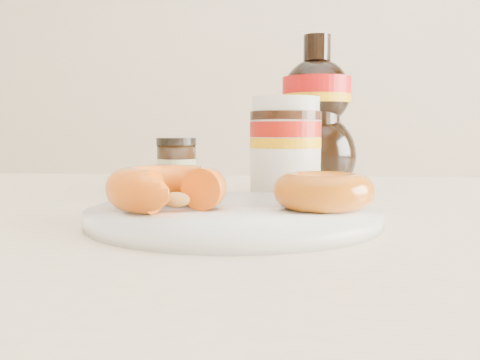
# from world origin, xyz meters

# --- Properties ---
(dining_table) EXTENTS (1.40, 0.90, 0.75)m
(dining_table) POSITION_xyz_m (0.00, 0.10, 0.67)
(dining_table) COLOR beige
(dining_table) RESTS_ON ground
(plate) EXTENTS (0.27, 0.27, 0.01)m
(plate) POSITION_xyz_m (0.01, 0.02, 0.76)
(plate) COLOR white
(plate) RESTS_ON dining_table
(donut_bitten) EXTENTS (0.13, 0.13, 0.04)m
(donut_bitten) POSITION_xyz_m (-0.05, 0.01, 0.78)
(donut_bitten) COLOR #CC6D0B
(donut_bitten) RESTS_ON plate
(donut_whole) EXTENTS (0.10, 0.10, 0.03)m
(donut_whole) POSITION_xyz_m (0.10, 0.02, 0.78)
(donut_whole) COLOR #A2440A
(donut_whole) RESTS_ON plate
(nutella_jar) EXTENTS (0.09, 0.09, 0.13)m
(nutella_jar) POSITION_xyz_m (0.06, 0.21, 0.82)
(nutella_jar) COLOR white
(nutella_jar) RESTS_ON dining_table
(syrup_bottle) EXTENTS (0.13, 0.12, 0.21)m
(syrup_bottle) POSITION_xyz_m (0.10, 0.27, 0.86)
(syrup_bottle) COLOR black
(syrup_bottle) RESTS_ON dining_table
(dark_jar) EXTENTS (0.05, 0.05, 0.08)m
(dark_jar) POSITION_xyz_m (-0.07, 0.16, 0.79)
(dark_jar) COLOR black
(dark_jar) RESTS_ON dining_table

